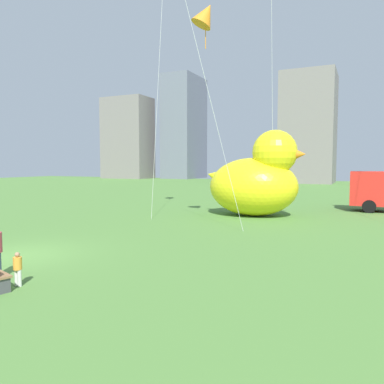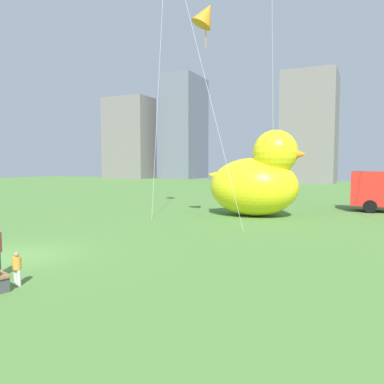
% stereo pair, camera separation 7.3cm
% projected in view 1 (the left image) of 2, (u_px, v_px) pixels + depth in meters
% --- Properties ---
extents(ground_plane, '(140.00, 140.00, 0.00)m').
position_uv_depth(ground_plane, '(15.00, 256.00, 13.69)').
color(ground_plane, '#4F7E38').
extents(person_child, '(0.23, 0.23, 0.95)m').
position_uv_depth(person_child, '(18.00, 267.00, 10.31)').
color(person_child, silver).
rests_on(person_child, ground).
extents(giant_inflatable_duck, '(6.68, 4.28, 5.53)m').
position_uv_depth(giant_inflatable_duck, '(257.00, 180.00, 24.21)').
color(giant_inflatable_duck, yellow).
rests_on(giant_inflatable_duck, ground).
extents(city_skyline, '(86.64, 21.00, 23.94)m').
position_uv_depth(city_skyline, '(248.00, 130.00, 76.24)').
color(city_skyline, gray).
rests_on(city_skyline, ground).
extents(kite_orange, '(3.06, 2.97, 11.70)m').
position_uv_depth(kite_orange, '(206.00, 15.00, 18.98)').
color(kite_orange, silver).
rests_on(kite_orange, ground).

